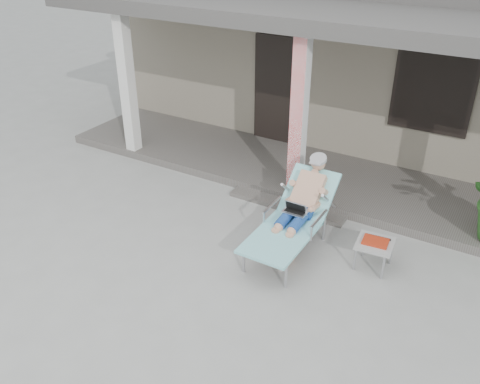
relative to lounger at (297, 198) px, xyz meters
The scene contains 7 objects.
ground 1.36m from the lounger, 120.41° to the right, with size 60.00×60.00×0.00m, color #9E9E99.
house 5.63m from the lounger, 95.84° to the left, with size 10.40×5.40×3.30m.
porch_deck 2.23m from the lounger, 105.56° to the left, with size 10.00×2.00×0.15m, color #605B56.
porch_overhang 2.88m from the lounger, 105.96° to the left, with size 10.00×2.30×2.85m.
porch_step 1.28m from the lounger, 122.63° to the left, with size 2.00×0.30×0.07m, color #605B56.
lounger is the anchor object (origin of this frame).
side_table 1.22m from the lounger, ahead, with size 0.52×0.52×0.43m.
Camera 1 is at (2.99, -4.73, 4.30)m, focal length 38.00 mm.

